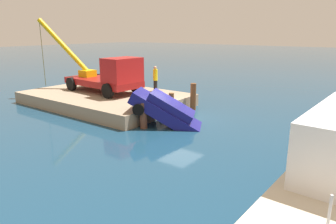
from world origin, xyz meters
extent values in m
plane|color=navy|center=(0.00, 0.00, 0.00)|extent=(200.00, 200.00, 0.00)
cube|color=gray|center=(-6.50, 0.00, 0.41)|extent=(11.37, 7.44, 0.82)
cube|color=maroon|center=(-7.02, 0.33, 1.55)|extent=(6.35, 3.01, 0.45)
cube|color=#AF1919|center=(-4.80, 0.18, 2.60)|extent=(1.90, 2.60, 1.66)
cylinder|color=black|center=(-4.77, 1.47, 1.32)|extent=(1.02, 0.37, 1.00)
cylinder|color=black|center=(-4.95, -1.11, 1.32)|extent=(1.02, 0.37, 1.00)
cylinder|color=black|center=(-9.09, 1.77, 1.32)|extent=(1.02, 0.37, 1.00)
cylinder|color=black|center=(-9.27, -0.81, 1.32)|extent=(1.02, 0.37, 1.00)
cylinder|color=#E5B20C|center=(-10.66, -0.26, 4.11)|extent=(3.95, 1.86, 4.12)
cube|color=#E5B20C|center=(-8.87, 0.46, 2.02)|extent=(1.00, 1.00, 0.50)
cylinder|color=#4C4C19|center=(-12.46, -0.98, 3.46)|extent=(0.04, 0.04, 5.16)
cylinder|color=black|center=(-3.99, 2.77, 1.23)|extent=(0.28, 0.28, 0.82)
cylinder|color=yellow|center=(-3.99, 2.77, 2.05)|extent=(0.34, 0.34, 0.82)
sphere|color=tan|center=(-3.99, 2.77, 2.58)|extent=(0.24, 0.24, 0.24)
cube|color=navy|center=(0.49, -1.38, 0.57)|extent=(4.85, 3.72, 2.89)
cube|color=navy|center=(0.53, -1.36, 1.16)|extent=(3.02, 2.62, 1.67)
cylinder|color=black|center=(1.22, 0.04, -0.53)|extent=(0.87, 0.59, 0.87)
cylinder|color=black|center=(2.07, -1.61, -0.53)|extent=(0.87, 0.59, 0.87)
cylinder|color=black|center=(-1.38, -1.30, 1.09)|extent=(0.87, 0.59, 0.87)
cylinder|color=black|center=(-0.53, -2.95, 1.09)|extent=(0.87, 0.59, 0.87)
cylinder|color=silver|center=(9.71, -8.71, 1.62)|extent=(0.06, 0.06, 1.00)
cylinder|color=brown|center=(-0.41, -2.69, 0.73)|extent=(0.40, 0.40, 1.45)
cylinder|color=brown|center=(-0.38, -0.15, 0.79)|extent=(0.32, 0.32, 1.57)
cylinder|color=brown|center=(-0.42, 2.39, 0.91)|extent=(0.38, 0.38, 1.81)
camera|label=1|loc=(10.37, -14.88, 5.18)|focal=32.95mm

